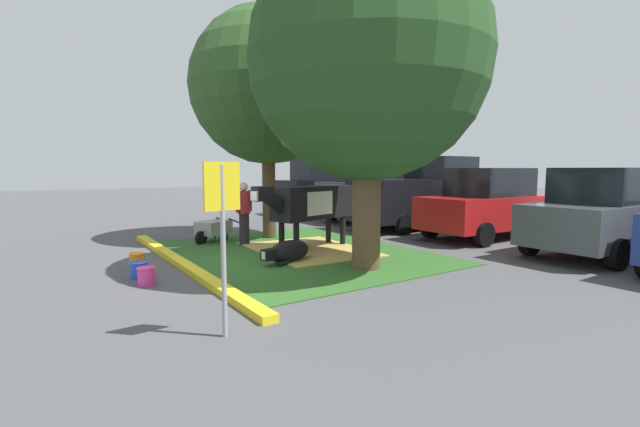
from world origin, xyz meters
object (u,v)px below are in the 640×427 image
object	(u,v)px
person_visitor_near	(361,222)
shade_tree_left	(268,87)
parking_sign	(222,215)
bucket_pink	(146,275)
pickup_truck_black	(423,195)
shade_tree_right	(368,61)
person_handler	(244,212)
suv_dark_grey	(377,188)
bucket_orange	(137,261)
bucket_blue	(139,270)
suv_black	(331,185)
wheelbarrow	(213,228)
sedan_red	(489,204)
calf_lying	(288,252)
cow_holstein	(311,203)
hatchback_white	(604,213)

from	to	relation	value
person_visitor_near	shade_tree_left	bearing A→B (deg)	-174.99
parking_sign	bucket_pink	bearing A→B (deg)	-174.58
shade_tree_left	pickup_truck_black	distance (m)	6.43
parking_sign	shade_tree_right	bearing A→B (deg)	115.95
person_handler	suv_dark_grey	distance (m)	6.99
bucket_pink	pickup_truck_black	world-z (taller)	pickup_truck_black
shade_tree_right	bucket_orange	bearing A→B (deg)	-123.32
shade_tree_right	bucket_blue	xyz separation A→B (m)	(-1.74, -3.93, -3.89)
person_visitor_near	suv_black	size ratio (longest dim) A/B	0.33
shade_tree_left	suv_dark_grey	xyz separation A→B (m)	(-1.59, 5.50, -3.01)
shade_tree_left	parking_sign	bearing A→B (deg)	-31.00
shade_tree_right	pickup_truck_black	size ratio (longest dim) A/B	1.18
wheelbarrow	sedan_red	world-z (taller)	sedan_red
person_handler	wheelbarrow	size ratio (longest dim) A/B	1.08
person_handler	bucket_pink	world-z (taller)	person_handler
bucket_blue	suv_black	world-z (taller)	suv_black
person_visitor_near	wheelbarrow	size ratio (longest dim) A/B	1.01
person_visitor_near	person_handler	bearing A→B (deg)	-155.35
calf_lying	pickup_truck_black	distance (m)	7.20
shade_tree_right	bucket_pink	bearing A→B (deg)	-106.60
cow_holstein	shade_tree_right	bearing A→B (deg)	-4.47
person_visitor_near	bucket_blue	size ratio (longest dim) A/B	4.65
parking_sign	sedan_red	world-z (taller)	parking_sign
shade_tree_right	suv_dark_grey	xyz separation A→B (m)	(-6.15, 5.66, -2.77)
shade_tree_left	calf_lying	xyz separation A→B (m)	(3.19, -1.17, -4.04)
person_visitor_near	bucket_pink	size ratio (longest dim) A/B	4.86
shade_tree_right	bucket_pink	distance (m)	5.63
suv_dark_grey	sedan_red	distance (m)	5.06
wheelbarrow	hatchback_white	xyz separation A→B (m)	(6.73, 6.92, 0.60)
shade_tree_right	bucket_orange	world-z (taller)	shade_tree_right
person_handler	person_visitor_near	distance (m)	3.40
cow_holstein	person_handler	distance (m)	1.89
person_handler	pickup_truck_black	xyz separation A→B (m)	(0.05, 6.64, 0.23)
suv_dark_grey	pickup_truck_black	xyz separation A→B (m)	(2.34, 0.05, -0.16)
person_handler	suv_black	size ratio (longest dim) A/B	0.36
suv_dark_grey	sedan_red	world-z (taller)	suv_dark_grey
shade_tree_left	hatchback_white	bearing A→B (deg)	39.32
bucket_blue	suv_dark_grey	distance (m)	10.62
parking_sign	sedan_red	xyz separation A→B (m)	(-2.86, 9.15, -0.48)
shade_tree_right	wheelbarrow	xyz separation A→B (m)	(-4.79, -1.43, -3.66)
wheelbarrow	suv_dark_grey	world-z (taller)	suv_dark_grey
shade_tree_right	suv_black	bearing A→B (deg)	148.76
person_visitor_near	bucket_pink	distance (m)	4.48
person_handler	parking_sign	size ratio (longest dim) A/B	0.80
shade_tree_right	suv_black	world-z (taller)	shade_tree_right
suv_black	suv_dark_grey	size ratio (longest dim) A/B	1.00
shade_tree_left	person_visitor_near	bearing A→B (deg)	5.01
bucket_blue	person_visitor_near	bearing A→B (deg)	77.52
calf_lying	hatchback_white	size ratio (longest dim) A/B	0.30
shade_tree_left	bucket_pink	size ratio (longest dim) A/B	20.38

